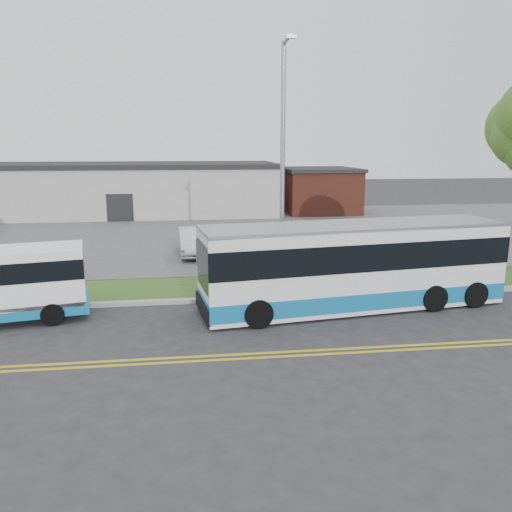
{
  "coord_description": "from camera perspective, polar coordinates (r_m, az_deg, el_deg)",
  "views": [
    {
      "loc": [
        -0.62,
        -16.86,
        5.7
      ],
      "look_at": [
        1.79,
        1.64,
        1.6
      ],
      "focal_mm": 35.0,
      "sensor_mm": 36.0,
      "label": 1
    }
  ],
  "objects": [
    {
      "name": "ground",
      "position": [
        17.81,
        -5.08,
        -6.33
      ],
      "size": [
        140.0,
        140.0,
        0.0
      ],
      "primitive_type": "plane",
      "color": "#28282B",
      "rests_on": "ground"
    },
    {
      "name": "lane_line_north",
      "position": [
        14.21,
        -4.39,
        -11.27
      ],
      "size": [
        70.0,
        0.12,
        0.01
      ],
      "primitive_type": "cube",
      "color": "gold",
      "rests_on": "ground"
    },
    {
      "name": "lane_line_south",
      "position": [
        13.94,
        -4.33,
        -11.76
      ],
      "size": [
        70.0,
        0.12,
        0.01
      ],
      "primitive_type": "cube",
      "color": "gold",
      "rests_on": "ground"
    },
    {
      "name": "curb",
      "position": [
        18.83,
        -5.23,
        -5.04
      ],
      "size": [
        80.0,
        0.3,
        0.15
      ],
      "primitive_type": "cube",
      "color": "#9E9B93",
      "rests_on": "ground"
    },
    {
      "name": "verge",
      "position": [
        20.56,
        -5.43,
        -3.61
      ],
      "size": [
        80.0,
        3.3,
        0.1
      ],
      "primitive_type": "cube",
      "color": "#32501A",
      "rests_on": "ground"
    },
    {
      "name": "parking_lot",
      "position": [
        34.33,
        -6.31,
        2.85
      ],
      "size": [
        80.0,
        25.0,
        0.1
      ],
      "primitive_type": "cube",
      "color": "#4C4C4F",
      "rests_on": "ground"
    },
    {
      "name": "commercial_building",
      "position": [
        44.32,
        -14.51,
        7.46
      ],
      "size": [
        25.4,
        10.4,
        4.35
      ],
      "color": "#9E9E99",
      "rests_on": "ground"
    },
    {
      "name": "brick_wing",
      "position": [
        44.43,
        7.14,
        7.48
      ],
      "size": [
        6.3,
        7.3,
        3.9
      ],
      "color": "brown",
      "rests_on": "ground"
    },
    {
      "name": "streetlight_near",
      "position": [
        19.92,
        3.09,
        11.04
      ],
      "size": [
        0.35,
        1.53,
        9.5
      ],
      "color": "gray",
      "rests_on": "verge"
    },
    {
      "name": "shuttle_bus",
      "position": [
        18.43,
        -27.01,
        -2.81
      ],
      "size": [
        6.59,
        3.23,
        2.43
      ],
      "rotation": [
        0.0,
        0.0,
        0.2
      ],
      "color": "#0E669D",
      "rests_on": "ground"
    },
    {
      "name": "transit_bus",
      "position": [
        18.15,
        11.07,
        -1.09
      ],
      "size": [
        11.22,
        3.96,
        3.05
      ],
      "rotation": [
        0.0,
        0.0,
        0.13
      ],
      "color": "white",
      "rests_on": "ground"
    },
    {
      "name": "pedestrian",
      "position": [
        22.19,
        -22.56,
        -1.02
      ],
      "size": [
        0.68,
        0.53,
        1.63
      ],
      "primitive_type": "imported",
      "rotation": [
        0.0,
        0.0,
        3.4
      ],
      "color": "black",
      "rests_on": "verge"
    },
    {
      "name": "parked_car_a",
      "position": [
        26.6,
        -7.14,
        1.7
      ],
      "size": [
        1.76,
        4.37,
        1.41
      ],
      "primitive_type": "imported",
      "rotation": [
        0.0,
        0.0,
        0.06
      ],
      "color": "silver",
      "rests_on": "parking_lot"
    },
    {
      "name": "grocery_bag_left",
      "position": [
        22.19,
        -23.33,
        -2.84
      ],
      "size": [
        0.32,
        0.32,
        0.32
      ],
      "primitive_type": "sphere",
      "color": "white",
      "rests_on": "verge"
    },
    {
      "name": "grocery_bag_right",
      "position": [
        22.49,
        -21.52,
        -2.48
      ],
      "size": [
        0.32,
        0.32,
        0.32
      ],
      "primitive_type": "sphere",
      "color": "white",
      "rests_on": "verge"
    }
  ]
}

